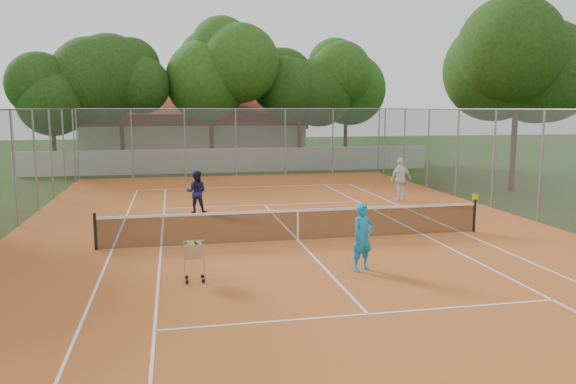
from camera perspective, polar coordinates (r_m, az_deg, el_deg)
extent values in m
plane|color=#17330E|center=(17.35, 1.00, -4.98)|extent=(120.00, 120.00, 0.00)
cube|color=#BD5F24|center=(17.35, 1.00, -4.94)|extent=(18.00, 34.00, 0.02)
cube|color=white|center=(17.34, 1.00, -4.90)|extent=(10.98, 23.78, 0.01)
cube|color=black|center=(17.24, 1.00, -3.33)|extent=(11.88, 0.10, 0.98)
cube|color=slate|center=(16.99, 1.01, 1.60)|extent=(18.00, 34.00, 4.00)
cube|color=silver|center=(35.80, -5.63, 3.22)|extent=(26.00, 0.30, 1.50)
cube|color=beige|center=(45.53, -9.50, 6.11)|extent=(16.40, 9.00, 4.40)
cube|color=black|center=(38.65, -6.20, 9.91)|extent=(29.00, 19.00, 10.00)
imported|color=#1789C5|center=(14.11, 7.58, -4.57)|extent=(0.74, 0.63, 1.71)
imported|color=#19194B|center=(21.96, -9.28, 0.01)|extent=(0.91, 0.77, 1.64)
imported|color=white|center=(25.00, 11.39, 1.29)|extent=(1.20, 0.77, 1.89)
cube|color=#B4B5BB|center=(13.38, -9.49, -6.84)|extent=(0.64, 0.64, 1.03)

